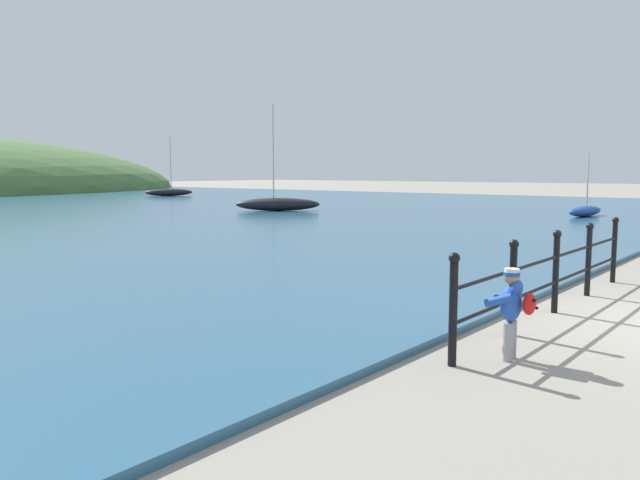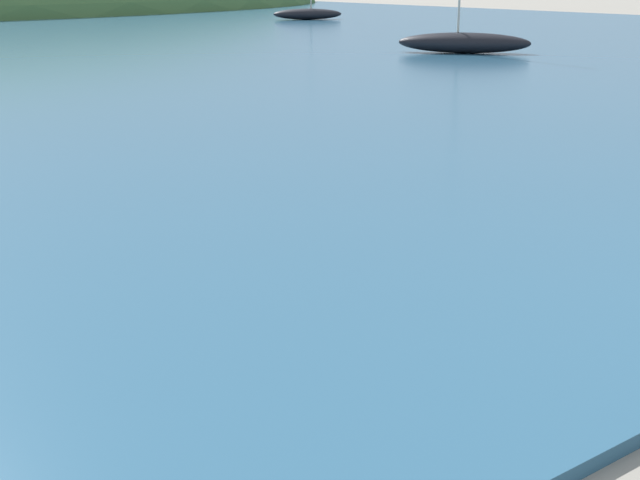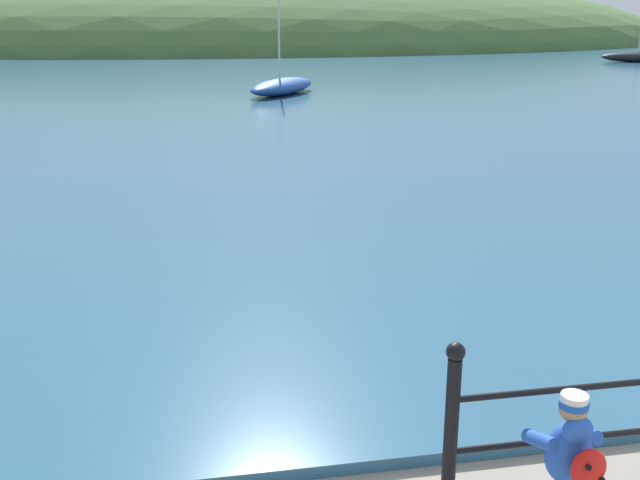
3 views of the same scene
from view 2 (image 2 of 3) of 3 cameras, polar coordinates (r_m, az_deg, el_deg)
The scene contains 2 objects.
boat_far_right at distance 48.62m, azimuth -0.80°, elevation 14.28°, with size 3.73×2.59×4.59m.
boat_mid_harbor at distance 28.90m, azimuth 9.21°, elevation 12.40°, with size 3.48×3.76×5.16m.
Camera 2 is at (-7.61, -0.44, 2.57)m, focal length 50.00 mm.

